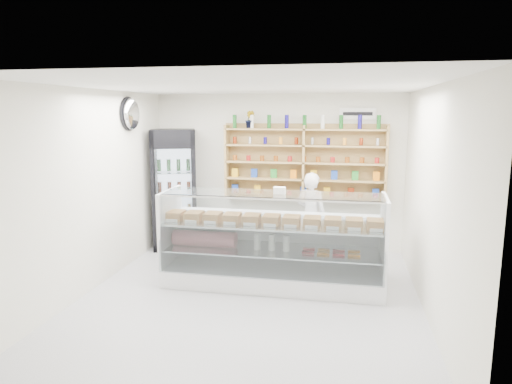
# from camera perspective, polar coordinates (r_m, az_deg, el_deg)

# --- Properties ---
(room) EXTENTS (5.00, 5.00, 5.00)m
(room) POSITION_cam_1_polar(r_m,az_deg,el_deg) (5.91, -0.87, -0.57)
(room) COLOR #B7B6BC
(room) RESTS_ON ground
(display_counter) EXTENTS (3.13, 0.93, 1.36)m
(display_counter) POSITION_cam_1_polar(r_m,az_deg,el_deg) (6.66, 2.06, -8.52)
(display_counter) COLOR white
(display_counter) RESTS_ON floor
(shop_worker) EXTENTS (0.64, 0.54, 1.50)m
(shop_worker) POSITION_cam_1_polar(r_m,az_deg,el_deg) (7.75, 6.90, -3.02)
(shop_worker) COLOR white
(shop_worker) RESTS_ON floor
(drinks_cooler) EXTENTS (0.99, 0.98, 2.17)m
(drinks_cooler) POSITION_cam_1_polar(r_m,az_deg,el_deg) (8.50, -10.18, 0.42)
(drinks_cooler) COLOR black
(drinks_cooler) RESTS_ON floor
(wall_shelving) EXTENTS (2.84, 0.28, 1.33)m
(wall_shelving) POSITION_cam_1_polar(r_m,az_deg,el_deg) (8.10, 6.00, 3.64)
(wall_shelving) COLOR #A2874C
(wall_shelving) RESTS_ON back_wall
(potted_plant) EXTENTS (0.20, 0.17, 0.31)m
(potted_plant) POSITION_cam_1_polar(r_m,az_deg,el_deg) (8.19, -0.76, 9.07)
(potted_plant) COLOR #1E6626
(potted_plant) RESTS_ON wall_shelving
(security_mirror) EXTENTS (0.15, 0.50, 0.50)m
(security_mirror) POSITION_cam_1_polar(r_m,az_deg,el_deg) (7.66, -15.29, 9.40)
(security_mirror) COLOR silver
(security_mirror) RESTS_ON left_wall
(wall_sign) EXTENTS (0.62, 0.03, 0.20)m
(wall_sign) POSITION_cam_1_polar(r_m,az_deg,el_deg) (8.16, 12.59, 9.53)
(wall_sign) COLOR white
(wall_sign) RESTS_ON back_wall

